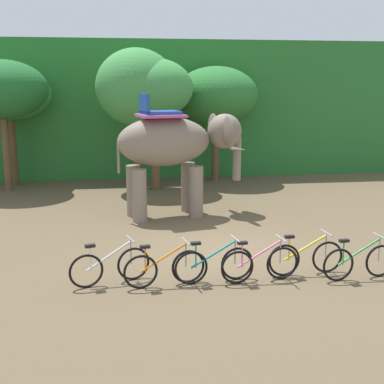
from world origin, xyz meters
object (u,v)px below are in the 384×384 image
tree_right (216,96)px  bike_teal (214,264)px  tree_center (137,88)px  bike_pink (260,264)px  tree_center_right (9,96)px  elephant (175,146)px  bike_orange (165,268)px  tree_left (2,90)px  bike_white (110,266)px  bike_green (359,262)px  bike_yellow (306,257)px  tree_far_left (155,89)px

tree_right → bike_teal: bearing=-100.4°
tree_center → bike_pink: size_ratio=3.18×
tree_center_right → bike_teal: (6.28, -11.40, -3.23)m
elephant → bike_orange: size_ratio=2.51×
tree_center → bike_orange: bearing=-88.8°
tree_left → bike_white: 11.42m
tree_left → tree_right: bearing=7.6°
bike_green → elephant: bearing=119.4°
tree_left → bike_white: bearing=-67.7°
tree_right → bike_yellow: bearing=-90.3°
tree_right → bike_pink: tree_right is taller
tree_right → bike_green: tree_right is taller
elephant → bike_green: elephant is taller
tree_center → bike_teal: 10.57m
tree_far_left → bike_white: bearing=-99.3°
tree_right → bike_green: size_ratio=2.83×
tree_center_right → bike_orange: 13.01m
tree_far_left → bike_yellow: (2.62, -9.56, -3.50)m
tree_right → bike_white: (-4.23, -11.17, -3.20)m
tree_right → bike_yellow: size_ratio=2.82×
tree_right → bike_teal: tree_right is taller
tree_center_right → bike_yellow: 14.35m
tree_center → bike_yellow: bearing=-71.3°
bike_orange → bike_teal: 1.04m
tree_far_left → bike_teal: bearing=-86.6°
bike_orange → bike_teal: size_ratio=0.99×
tree_right → bike_teal: 11.99m
elephant → bike_yellow: size_ratio=2.48×
bike_yellow → bike_white: bearing=179.7°
bike_teal → bike_pink: same height
elephant → bike_green: (3.30, -5.86, -1.82)m
tree_center_right → bike_yellow: bearing=-53.5°
bike_teal → tree_far_left: bearing=93.4°
tree_far_left → bike_yellow: size_ratio=2.95×
bike_white → bike_pink: bearing=-5.4°
tree_center_right → tree_left: (0.01, -1.14, 0.24)m
tree_far_left → bike_pink: size_ratio=2.96×
bike_orange → bike_teal: (1.04, 0.07, 0.00)m
tree_right → bike_orange: tree_right is taller
tree_right → tree_left: bearing=-172.4°
tree_center → bike_green: bearing=-66.9°
bike_yellow → bike_green: size_ratio=1.00×
tree_left → bike_white: (4.13, -10.06, -3.47)m
elephant → bike_pink: bearing=-78.3°
elephant → bike_teal: 5.91m
tree_far_left → bike_yellow: bearing=-74.7°
tree_center_right → bike_white: 12.38m
bike_white → bike_teal: (2.14, -0.19, 0.00)m
tree_far_left → tree_center_right: bearing=163.6°
bike_orange → tree_right: bearing=74.7°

